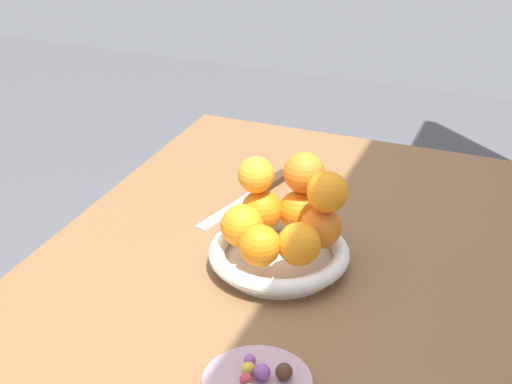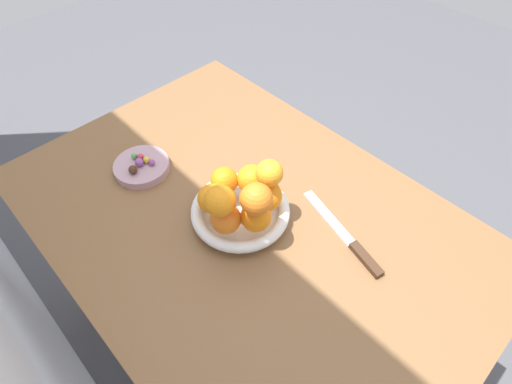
% 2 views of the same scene
% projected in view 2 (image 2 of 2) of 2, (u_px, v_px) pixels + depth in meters
% --- Properties ---
extents(ground_plane, '(6.00, 6.00, 0.00)m').
position_uv_depth(ground_plane, '(248.00, 336.00, 1.48)').
color(ground_plane, '#4C4C51').
extents(dining_table, '(1.10, 0.76, 0.74)m').
position_uv_depth(dining_table, '(244.00, 237.00, 0.98)').
color(dining_table, brown).
rests_on(dining_table, ground_plane).
extents(fruit_bowl, '(0.22, 0.22, 0.04)m').
position_uv_depth(fruit_bowl, '(241.00, 212.00, 0.90)').
color(fruit_bowl, white).
rests_on(fruit_bowl, dining_table).
extents(candy_dish, '(0.14, 0.14, 0.02)m').
position_uv_depth(candy_dish, '(142.00, 167.00, 1.00)').
color(candy_dish, '#B28C99').
rests_on(candy_dish, dining_table).
extents(orange_0, '(0.07, 0.07, 0.07)m').
position_uv_depth(orange_0, '(256.00, 216.00, 0.82)').
color(orange_0, orange).
rests_on(orange_0, fruit_bowl).
extents(orange_1, '(0.07, 0.07, 0.07)m').
position_uv_depth(orange_1, '(267.00, 196.00, 0.86)').
color(orange_1, orange).
rests_on(orange_1, fruit_bowl).
extents(orange_2, '(0.07, 0.07, 0.07)m').
position_uv_depth(orange_2, '(252.00, 179.00, 0.89)').
color(orange_2, orange).
rests_on(orange_2, fruit_bowl).
extents(orange_3, '(0.06, 0.06, 0.06)m').
position_uv_depth(orange_3, '(225.00, 180.00, 0.89)').
color(orange_3, orange).
rests_on(orange_3, fruit_bowl).
extents(orange_4, '(0.07, 0.07, 0.07)m').
position_uv_depth(orange_4, '(212.00, 199.00, 0.86)').
color(orange_4, orange).
rests_on(orange_4, fruit_bowl).
extents(orange_5, '(0.07, 0.07, 0.07)m').
position_uv_depth(orange_5, '(226.00, 219.00, 0.82)').
color(orange_5, orange).
rests_on(orange_5, fruit_bowl).
extents(orange_6, '(0.06, 0.06, 0.06)m').
position_uv_depth(orange_6, '(269.00, 173.00, 0.82)').
color(orange_6, orange).
rests_on(orange_6, orange_1).
extents(orange_7, '(0.07, 0.07, 0.07)m').
position_uv_depth(orange_7, '(256.00, 199.00, 0.77)').
color(orange_7, orange).
rests_on(orange_7, orange_0).
extents(orange_8, '(0.06, 0.06, 0.06)m').
position_uv_depth(orange_8, '(220.00, 201.00, 0.77)').
color(orange_8, orange).
rests_on(orange_8, orange_5).
extents(candy_ball_0, '(0.02, 0.02, 0.02)m').
position_uv_depth(candy_ball_0, '(133.00, 170.00, 0.97)').
color(candy_ball_0, '#472819').
rests_on(candy_ball_0, candy_dish).
extents(candy_ball_1, '(0.02, 0.02, 0.02)m').
position_uv_depth(candy_ball_1, '(139.00, 162.00, 0.98)').
color(candy_ball_1, '#8C4C99').
rests_on(candy_ball_1, candy_dish).
extents(candy_ball_2, '(0.01, 0.01, 0.01)m').
position_uv_depth(candy_ball_2, '(134.00, 156.00, 1.00)').
color(candy_ball_2, '#4C9947').
rests_on(candy_ball_2, candy_dish).
extents(candy_ball_3, '(0.02, 0.02, 0.02)m').
position_uv_depth(candy_ball_3, '(147.00, 160.00, 0.99)').
color(candy_ball_3, gold).
rests_on(candy_ball_3, candy_dish).
extents(candy_ball_4, '(0.02, 0.02, 0.02)m').
position_uv_depth(candy_ball_4, '(141.00, 157.00, 1.00)').
color(candy_ball_4, '#C6384C').
rests_on(candy_ball_4, candy_dish).
extents(candy_ball_5, '(0.02, 0.02, 0.02)m').
position_uv_depth(candy_ball_5, '(152.00, 162.00, 0.99)').
color(candy_ball_5, '#8C4C99').
rests_on(candy_ball_5, candy_dish).
extents(knife, '(0.26, 0.08, 0.01)m').
position_uv_depth(knife, '(347.00, 238.00, 0.87)').
color(knife, '#3F2819').
rests_on(knife, dining_table).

